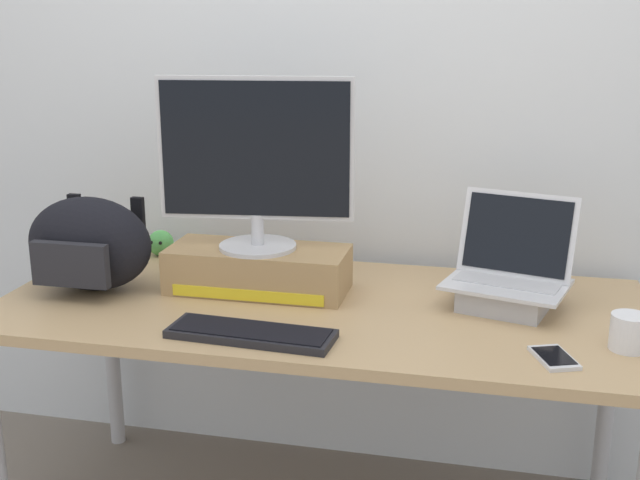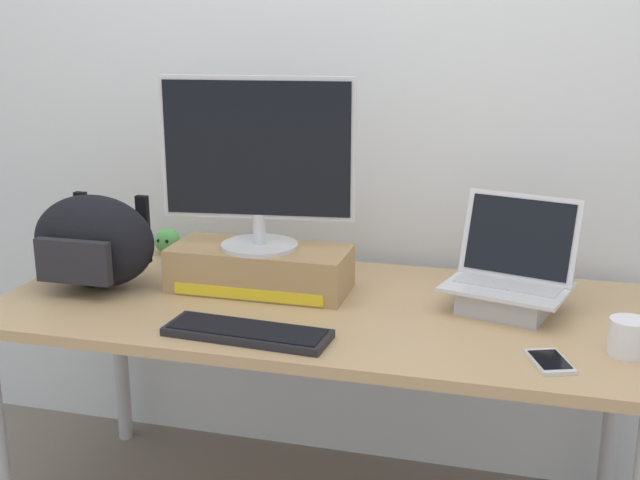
% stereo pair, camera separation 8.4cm
% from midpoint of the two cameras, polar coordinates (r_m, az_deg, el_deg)
% --- Properties ---
extents(back_wall, '(7.00, 0.10, 2.60)m').
position_cam_midpoint_polar(back_wall, '(2.59, 1.56, 11.52)').
color(back_wall, silver).
rests_on(back_wall, ground).
extents(desk, '(1.77, 0.80, 0.72)m').
position_cam_midpoint_polar(desk, '(2.25, -1.07, -6.02)').
color(desk, tan).
rests_on(desk, ground).
extents(toner_box_yellow, '(0.51, 0.22, 0.13)m').
position_cam_midpoint_polar(toner_box_yellow, '(2.32, -5.43, -2.08)').
color(toner_box_yellow, '#A88456').
rests_on(toner_box_yellow, desk).
extents(desktop_monitor, '(0.54, 0.22, 0.48)m').
position_cam_midpoint_polar(desktop_monitor, '(2.24, -5.64, 5.54)').
color(desktop_monitor, silver).
rests_on(desktop_monitor, toner_box_yellow).
extents(open_laptop, '(0.36, 0.31, 0.30)m').
position_cam_midpoint_polar(open_laptop, '(2.23, 12.06, -3.15)').
color(open_laptop, '#ADADB2').
rests_on(open_laptop, desk).
extents(external_keyboard, '(0.42, 0.16, 0.02)m').
position_cam_midpoint_polar(external_keyboard, '(2.00, -6.10, -6.59)').
color(external_keyboard, black).
rests_on(external_keyboard, desk).
extents(messenger_backpack, '(0.37, 0.25, 0.27)m').
position_cam_midpoint_polar(messenger_backpack, '(2.40, -16.97, -0.30)').
color(messenger_backpack, black).
rests_on(messenger_backpack, desk).
extents(coffee_mug, '(0.13, 0.09, 0.09)m').
position_cam_midpoint_polar(coffee_mug, '(2.04, 19.99, -6.16)').
color(coffee_mug, silver).
rests_on(coffee_mug, desk).
extents(cell_phone, '(0.12, 0.15, 0.01)m').
position_cam_midpoint_polar(cell_phone, '(1.94, 15.01, -8.05)').
color(cell_phone, silver).
rests_on(cell_phone, desk).
extents(plush_toy, '(0.08, 0.08, 0.08)m').
position_cam_midpoint_polar(plush_toy, '(2.71, -12.07, -0.21)').
color(plush_toy, '#56B256').
rests_on(plush_toy, desk).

